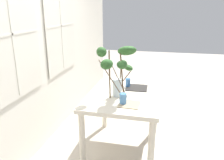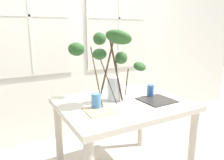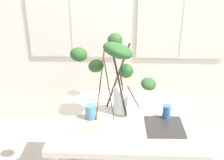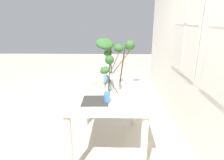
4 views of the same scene
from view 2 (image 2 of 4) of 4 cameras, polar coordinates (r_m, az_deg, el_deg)
back_wall_with_windows at (r=2.83m, az=-9.37°, el=16.20°), size 5.98×0.14×3.06m
dining_table at (r=1.96m, az=2.88°, el=-8.76°), size 1.11×0.89×0.75m
vase_with_branches at (r=1.82m, az=-0.46°, el=5.84°), size 0.68×0.51×0.66m
drinking_glass_blue_left at (r=1.74m, az=-4.24°, el=-5.58°), size 0.08×0.08×0.12m
drinking_glass_blue_right at (r=2.07m, az=10.24°, el=-2.85°), size 0.06×0.06×0.11m
plate_square_left at (r=1.70m, az=-3.27°, el=-8.12°), size 0.24×0.24×0.01m
plate_square_right at (r=1.98m, az=11.80°, el=-5.24°), size 0.29×0.29×0.01m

